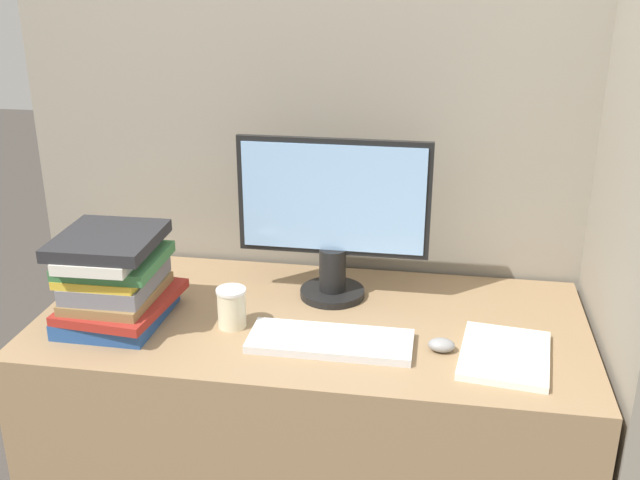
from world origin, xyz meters
The scene contains 9 objects.
cubicle_panel_rear centered at (0.00, 0.70, 0.87)m, with size 1.79×0.04×1.74m.
cubicle_panel_right centered at (0.73, 0.36, 0.87)m, with size 0.04×0.72×1.74m.
desk centered at (0.00, 0.33, 0.38)m, with size 1.39×0.66×0.75m.
monitor centered at (0.03, 0.47, 0.97)m, with size 0.50×0.17×0.44m.
keyboard centered at (0.07, 0.20, 0.76)m, with size 0.39×0.15×0.02m.
mouse centered at (0.33, 0.22, 0.77)m, with size 0.06×0.05×0.03m.
coffee_cup centered at (-0.19, 0.25, 0.81)m, with size 0.07×0.07×0.10m.
book_stack centered at (-0.48, 0.24, 0.87)m, with size 0.27×0.32×0.23m.
paper_pile centered at (0.48, 0.21, 0.76)m, with size 0.23×0.28×0.02m.
Camera 1 is at (0.30, -1.35, 1.64)m, focal length 42.00 mm.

